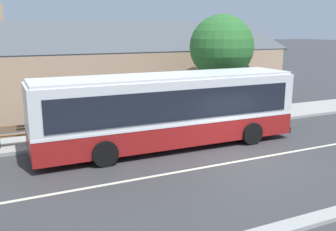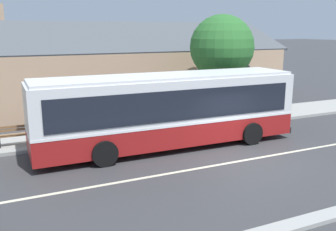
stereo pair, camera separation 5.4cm
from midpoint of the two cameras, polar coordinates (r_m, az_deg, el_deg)
ground_plane at (r=15.21m, az=11.92°, el=-6.61°), size 300.00×300.00×0.00m
sidewalk_far at (r=20.07m, az=1.62°, el=-1.32°), size 60.00×3.00×0.15m
lane_divider_stripe at (r=15.21m, az=11.93°, el=-6.59°), size 60.00×0.16×0.01m
community_building at (r=26.48m, az=-9.78°, el=6.13°), size 23.87×9.61×6.60m
transit_bus at (r=16.09m, az=-0.06°, el=1.05°), size 11.58×2.87×3.16m
bench_by_building at (r=17.32m, az=-22.02°, el=-2.87°), size 1.86×0.51×0.94m
street_tree_primary at (r=21.49m, az=8.10°, el=10.23°), size 3.60×3.60×5.87m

